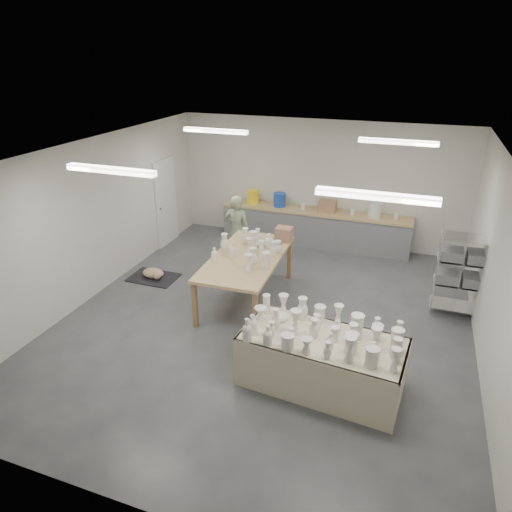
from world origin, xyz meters
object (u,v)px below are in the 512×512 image
at_px(drying_table, 322,359).
at_px(potter, 237,230).
at_px(work_table, 252,254).
at_px(red_stool, 242,247).

relative_size(drying_table, potter, 1.47).
bearing_deg(work_table, red_stool, 115.56).
distance_m(work_table, potter, 1.62).
relative_size(work_table, red_stool, 5.58).
height_order(drying_table, work_table, work_table).
xyz_separation_m(work_table, potter, (-0.85, 1.37, -0.13)).
xyz_separation_m(potter, red_stool, (0.00, 0.27, -0.52)).
bearing_deg(red_stool, potter, -90.00).
height_order(drying_table, potter, potter).
bearing_deg(drying_table, work_table, 136.64).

